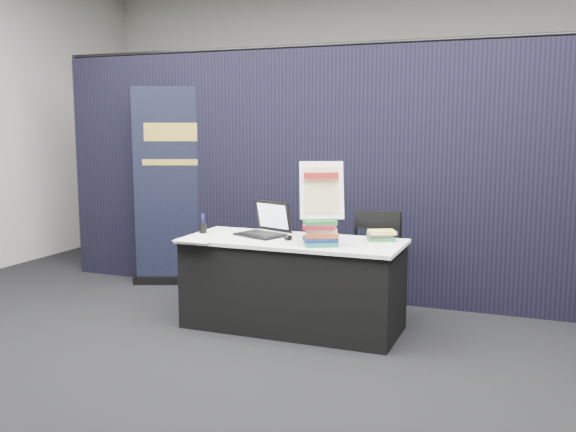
# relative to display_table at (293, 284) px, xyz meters

# --- Properties ---
(floor) EXTENTS (8.00, 8.00, 0.00)m
(floor) POSITION_rel_display_table_xyz_m (0.00, -0.55, -0.38)
(floor) COLOR black
(floor) RESTS_ON ground
(wall_back) EXTENTS (8.00, 0.02, 3.50)m
(wall_back) POSITION_rel_display_table_xyz_m (0.00, 3.45, 1.37)
(wall_back) COLOR #A8A59F
(wall_back) RESTS_ON floor
(drape_partition) EXTENTS (6.00, 0.08, 2.40)m
(drape_partition) POSITION_rel_display_table_xyz_m (0.00, 1.05, 0.82)
(drape_partition) COLOR black
(drape_partition) RESTS_ON floor
(display_table) EXTENTS (1.80, 0.75, 0.75)m
(display_table) POSITION_rel_display_table_xyz_m (0.00, 0.00, 0.00)
(display_table) COLOR black
(display_table) RESTS_ON floor
(laptop) EXTENTS (0.45, 0.42, 0.29)m
(laptop) POSITION_rel_display_table_xyz_m (-0.31, 0.09, 0.44)
(laptop) COLOR black
(laptop) RESTS_ON display_table
(mouse) EXTENTS (0.09, 0.12, 0.03)m
(mouse) POSITION_rel_display_table_xyz_m (-0.03, -0.03, 0.39)
(mouse) COLOR black
(mouse) RESTS_ON display_table
(brochure_left) EXTENTS (0.32, 0.23, 0.00)m
(brochure_left) POSITION_rel_display_table_xyz_m (-0.72, -0.32, 0.38)
(brochure_left) COLOR white
(brochure_left) RESTS_ON display_table
(brochure_mid) EXTENTS (0.33, 0.29, 0.00)m
(brochure_mid) POSITION_rel_display_table_xyz_m (-0.59, -0.05, 0.38)
(brochure_mid) COLOR silver
(brochure_mid) RESTS_ON display_table
(brochure_right) EXTENTS (0.36, 0.29, 0.00)m
(brochure_right) POSITION_rel_display_table_xyz_m (-0.54, -0.07, 0.38)
(brochure_right) COLOR white
(brochure_right) RESTS_ON display_table
(pen_cup) EXTENTS (0.07, 0.07, 0.08)m
(pen_cup) POSITION_rel_display_table_xyz_m (-0.83, -0.00, 0.42)
(pen_cup) COLOR black
(pen_cup) RESTS_ON display_table
(book_stack_tall) EXTENTS (0.30, 0.27, 0.20)m
(book_stack_tall) POSITION_rel_display_table_xyz_m (0.29, -0.16, 0.47)
(book_stack_tall) COLOR #1A655C
(book_stack_tall) RESTS_ON display_table
(book_stack_short) EXTENTS (0.24, 0.21, 0.09)m
(book_stack_short) POSITION_rel_display_table_xyz_m (0.69, 0.22, 0.42)
(book_stack_short) COLOR #228136
(book_stack_short) RESTS_ON display_table
(info_sign) EXTENTS (0.36, 0.26, 0.46)m
(info_sign) POSITION_rel_display_table_xyz_m (0.29, -0.13, 0.80)
(info_sign) COLOR black
(info_sign) RESTS_ON book_stack_tall
(pullup_banner) EXTENTS (0.85, 0.42, 2.07)m
(pullup_banner) POSITION_rel_display_table_xyz_m (-1.69, 0.93, 0.54)
(pullup_banner) COLOR black
(pullup_banner) RESTS_ON floor
(stacking_chair) EXTENTS (0.44, 0.45, 0.93)m
(stacking_chair) POSITION_rel_display_table_xyz_m (0.56, 0.47, 0.14)
(stacking_chair) COLOR black
(stacking_chair) RESTS_ON floor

